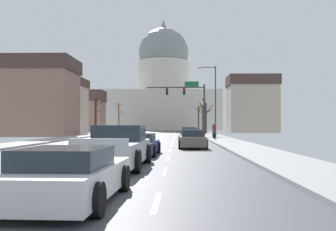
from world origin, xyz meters
TOP-DOWN VIEW (x-y plane):
  - ground at (0.00, -0.00)m, footprint 20.00×180.00m
  - signal_gantry at (5.45, 14.57)m, footprint 7.91×0.41m
  - street_lamp_right at (7.94, 5.42)m, footprint 2.11×0.24m
  - capitol_building at (0.00, 71.21)m, footprint 31.31×19.32m
  - sedan_near_00 at (5.31, 9.97)m, footprint 2.09×4.51m
  - sedan_near_01 at (5.29, 2.57)m, footprint 2.14×4.32m
  - sedan_near_02 at (5.06, -4.62)m, footprint 2.07×4.36m
  - sedan_near_03 at (4.98, -10.97)m, footprint 1.94×4.54m
  - sedan_near_04 at (1.87, -17.02)m, footprint 2.21×4.75m
  - pickup_truck_near_05 at (1.59, -22.70)m, footprint 2.47×5.68m
  - sedan_near_06 at (1.64, -29.37)m, footprint 2.20×4.40m
  - sedan_oncoming_00 at (-5.23, 19.61)m, footprint 2.15×4.55m
  - sedan_oncoming_01 at (-5.44, 29.28)m, footprint 2.11×4.48m
  - sedan_oncoming_02 at (-4.97, 42.20)m, footprint 2.14×4.58m
  - sedan_oncoming_03 at (-5.26, 54.46)m, footprint 2.01×4.57m
  - flank_building_00 at (-16.04, 43.25)m, footprint 8.89×6.38m
  - flank_building_01 at (-16.70, 25.36)m, footprint 10.86×6.95m
  - flank_building_02 at (-17.00, 14.12)m, footprint 14.06×8.33m
  - flank_building_03 at (18.30, 36.36)m, footprint 9.42×7.15m
  - bare_tree_00 at (8.17, 39.23)m, footprint 2.03×1.96m
  - bare_tree_01 at (-8.06, 40.88)m, footprint 2.34×3.01m
  - bare_tree_02 at (8.35, 28.73)m, footprint 2.68×1.34m
  - bare_tree_03 at (-7.96, 18.21)m, footprint 1.34×2.00m
  - bare_tree_04 at (8.40, 23.14)m, footprint 2.17×2.48m
  - pedestrian_00 at (8.02, 5.38)m, footprint 0.35×0.34m
  - bicycle_parked at (7.65, 0.84)m, footprint 0.12×1.77m

SIDE VIEW (x-z plane):
  - ground at x=0.00m, z-range -0.08..0.12m
  - bicycle_parked at x=7.65m, z-range 0.06..0.91m
  - sedan_near_02 at x=5.06m, z-range -0.02..1.09m
  - sedan_oncoming_02 at x=-4.97m, z-range -0.03..1.12m
  - sedan_oncoming_00 at x=-5.23m, z-range -0.04..1.14m
  - sedan_near_04 at x=1.87m, z-range -0.02..1.13m
  - sedan_near_06 at x=1.64m, z-range -0.02..1.15m
  - sedan_oncoming_01 at x=-5.44m, z-range -0.05..1.19m
  - sedan_near_01 at x=5.29m, z-range -0.04..1.19m
  - sedan_near_03 at x=4.98m, z-range -0.05..1.22m
  - sedan_oncoming_03 at x=-5.26m, z-range -0.03..1.22m
  - sedan_near_00 at x=5.31m, z-range -0.03..1.25m
  - pickup_truck_near_05 at x=1.59m, z-range -0.08..1.53m
  - pedestrian_00 at x=8.02m, z-range 0.23..1.91m
  - bare_tree_02 at x=8.35m, z-range -0.06..5.40m
  - bare_tree_04 at x=8.40m, z-range -0.01..5.54m
  - bare_tree_00 at x=8.17m, z-range 0.27..5.61m
  - bare_tree_03 at x=-7.96m, z-range -0.02..6.04m
  - bare_tree_01 at x=-8.06m, z-range 0.35..6.22m
  - flank_building_00 at x=-16.04m, z-range 0.07..8.80m
  - flank_building_01 at x=-16.70m, z-range 0.05..9.18m
  - street_lamp_right at x=7.94m, z-range 0.85..8.86m
  - signal_gantry at x=5.45m, z-range 1.67..8.96m
  - flank_building_02 at x=-17.00m, z-range 0.06..10.64m
  - flank_building_03 at x=18.30m, z-range 0.06..10.96m
  - capitol_building at x=0.00m, z-range -4.51..26.89m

